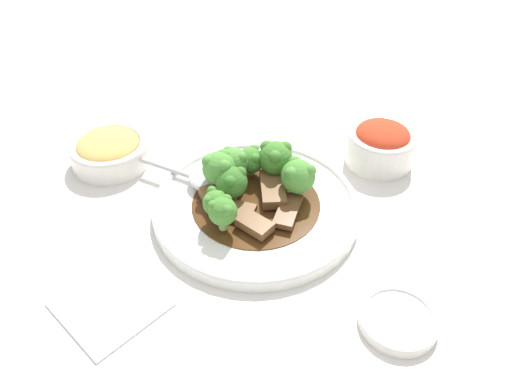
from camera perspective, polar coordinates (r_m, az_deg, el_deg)
name	(u,v)px	position (r m, az deg, el deg)	size (l,w,h in m)	color
ground_plane	(256,211)	(0.66, 0.00, -2.23)	(4.00, 4.00, 0.00)	silver
main_plate	(256,206)	(0.66, 0.00, -1.59)	(0.27, 0.27, 0.02)	white
beef_strip_0	(272,189)	(0.66, 1.86, 0.39)	(0.07, 0.06, 0.01)	brown
beef_strip_1	(213,200)	(0.64, -4.90, -0.86)	(0.05, 0.03, 0.01)	brown
beef_strip_2	(255,224)	(0.61, -0.16, -3.73)	(0.05, 0.04, 0.01)	brown
beef_strip_3	(235,211)	(0.63, -2.44, -2.19)	(0.06, 0.06, 0.01)	brown
beef_strip_4	(288,211)	(0.63, 3.68, -2.15)	(0.06, 0.06, 0.01)	brown
broccoli_floret_0	(250,160)	(0.68, -0.64, 3.71)	(0.04, 0.04, 0.04)	#8EB756
broccoli_floret_1	(232,162)	(0.67, -2.71, 3.40)	(0.04, 0.04, 0.05)	#7FA84C
broccoli_floret_2	(275,157)	(0.67, 2.24, 3.97)	(0.05, 0.05, 0.05)	#8EB756
broccoli_floret_3	(219,168)	(0.65, -4.23, 2.74)	(0.04, 0.04, 0.06)	#8EB756
broccoli_floret_4	(298,176)	(0.64, 4.83, 1.86)	(0.05, 0.05, 0.05)	#7FA84C
broccoli_floret_5	(232,182)	(0.64, -2.82, 1.18)	(0.04, 0.04, 0.05)	#8EB756
broccoli_floret_6	(223,211)	(0.60, -3.83, -2.18)	(0.04, 0.04, 0.05)	#8EB756
broccoli_floret_7	(214,201)	(0.61, -4.84, -1.03)	(0.03, 0.03, 0.04)	#8EB756
serving_spoon	(200,178)	(0.68, -6.45, 1.61)	(0.22, 0.13, 0.01)	#B7B7BC
side_bowl_kimchi	(381,144)	(0.75, 14.11, 5.35)	(0.10, 0.10, 0.06)	white
side_bowl_appetizer	(110,150)	(0.76, -16.39, 4.63)	(0.11, 0.11, 0.04)	white
sauce_dish	(398,320)	(0.56, 15.93, -13.91)	(0.08, 0.08, 0.01)	white
paper_napkin	(110,303)	(0.58, -16.33, -12.11)	(0.12, 0.12, 0.01)	white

